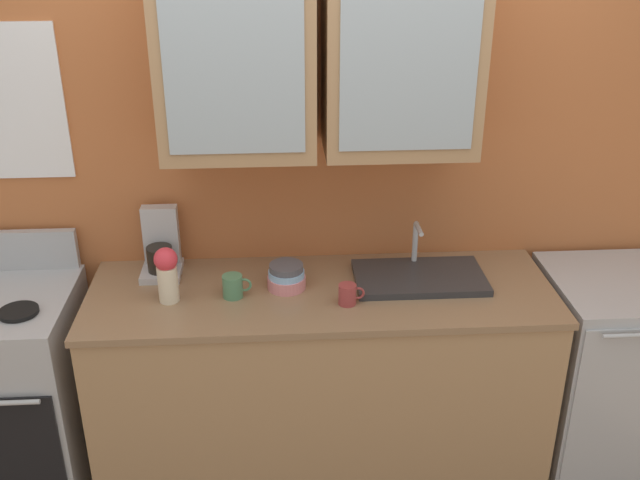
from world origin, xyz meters
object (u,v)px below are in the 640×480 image
object	(u,v)px
bowl_stack	(286,276)
coffee_maker	(161,249)
cup_near_sink	(348,294)
stove_range	(14,392)
cup_near_bowls	(233,286)
vase	(167,273)
sink_faucet	(419,276)
dishwasher	(605,371)

from	to	relation	value
bowl_stack	coffee_maker	bearing A→B (deg)	161.05
cup_near_sink	bowl_stack	bearing A→B (deg)	148.07
stove_range	cup_near_bowls	world-z (taller)	stove_range
vase	sink_faucet	bearing A→B (deg)	5.80
bowl_stack	cup_near_sink	distance (m)	0.29
sink_faucet	vase	bearing A→B (deg)	-174.20
stove_range	vase	size ratio (longest dim) A/B	4.70
bowl_stack	cup_near_sink	xyz separation A→B (m)	(0.24, -0.15, -0.01)
cup_near_sink	cup_near_bowls	size ratio (longest dim) A/B	0.89
bowl_stack	coffee_maker	size ratio (longest dim) A/B	0.56
sink_faucet	cup_near_sink	size ratio (longest dim) A/B	5.18
sink_faucet	coffee_maker	size ratio (longest dim) A/B	1.91
vase	dishwasher	bearing A→B (deg)	1.21
sink_faucet	dishwasher	world-z (taller)	sink_faucet
cup_near_bowls	dishwasher	size ratio (longest dim) A/B	0.13
dishwasher	vase	bearing A→B (deg)	-178.79
bowl_stack	cup_near_bowls	world-z (taller)	bowl_stack
vase	cup_near_bowls	bearing A→B (deg)	3.30
cup_near_sink	dishwasher	xyz separation A→B (m)	(1.20, 0.11, -0.51)
sink_faucet	coffee_maker	world-z (taller)	coffee_maker
dishwasher	stove_range	bearing A→B (deg)	179.91
vase	cup_near_bowls	size ratio (longest dim) A/B	1.96
dishwasher	coffee_maker	distance (m)	2.08
vase	cup_near_sink	distance (m)	0.73
stove_range	sink_faucet	size ratio (longest dim) A/B	1.99
stove_range	cup_near_sink	bearing A→B (deg)	-4.71
coffee_maker	stove_range	bearing A→B (deg)	-161.47
stove_range	cup_near_bowls	size ratio (longest dim) A/B	9.20
vase	dishwasher	distance (m)	2.01
stove_range	vase	world-z (taller)	vase
sink_faucet	cup_near_sink	distance (m)	0.37
dishwasher	cup_near_bowls	bearing A→B (deg)	-179.12
sink_faucet	cup_near_sink	bearing A→B (deg)	-151.05
bowl_stack	dishwasher	distance (m)	1.53
cup_near_bowls	sink_faucet	bearing A→B (deg)	6.61
stove_range	vase	xyz separation A→B (m)	(0.71, -0.04, 0.58)
sink_faucet	vase	xyz separation A→B (m)	(-1.05, -0.11, 0.11)
cup_near_sink	stove_range	bearing A→B (deg)	175.29
cup_near_bowls	vase	bearing A→B (deg)	-176.70
bowl_stack	dishwasher	world-z (taller)	bowl_stack
bowl_stack	vase	size ratio (longest dim) A/B	0.69
sink_faucet	bowl_stack	bearing A→B (deg)	-177.20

